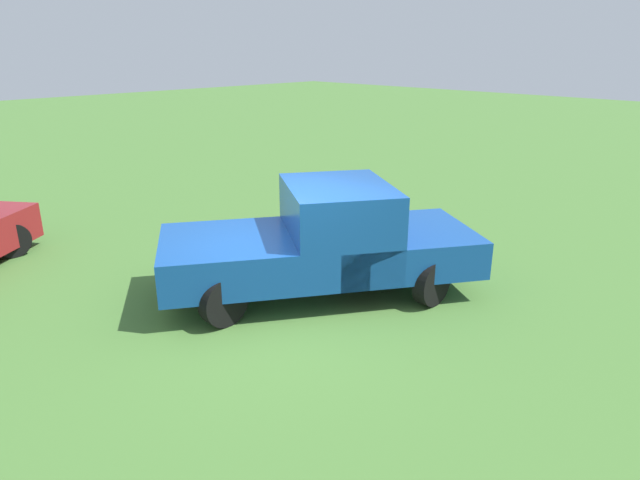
# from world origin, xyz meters

# --- Properties ---
(ground_plane) EXTENTS (80.00, 80.00, 0.00)m
(ground_plane) POSITION_xyz_m (0.00, 0.00, 0.00)
(ground_plane) COLOR #477533
(pickup_truck) EXTENTS (5.28, 4.40, 1.80)m
(pickup_truck) POSITION_xyz_m (-0.87, -0.18, 0.93)
(pickup_truck) COLOR black
(pickup_truck) RESTS_ON ground_plane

